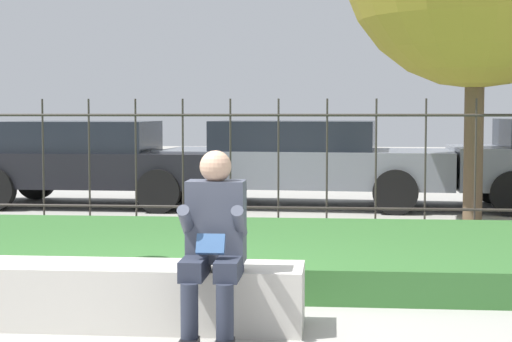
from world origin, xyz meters
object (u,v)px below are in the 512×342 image
stone_bench (135,299)px  person_seated_reader (214,238)px  car_parked_center (303,160)px  car_parked_left (90,160)px

stone_bench → person_seated_reader: bearing=-27.1°
car_parked_center → car_parked_left: bearing=-171.9°
car_parked_center → car_parked_left: size_ratio=1.13×
stone_bench → car_parked_left: 7.80m
stone_bench → car_parked_center: (0.89, 7.59, 0.53)m
person_seated_reader → car_parked_center: car_parked_center is taller
stone_bench → person_seated_reader: size_ratio=1.89×
car_parked_center → stone_bench: bearing=-92.2°
person_seated_reader → car_parked_center: bearing=87.8°
person_seated_reader → car_parked_center: (0.30, 7.90, 0.06)m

